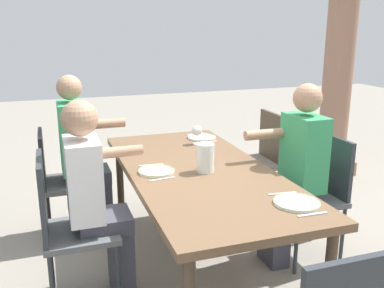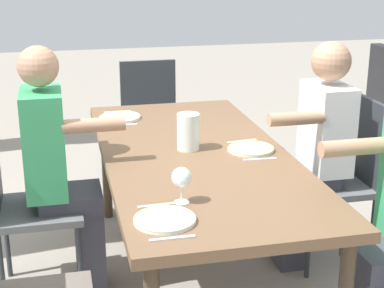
# 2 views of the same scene
# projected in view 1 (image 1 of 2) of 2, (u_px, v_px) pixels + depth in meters

# --- Properties ---
(ground_plane) EXTENTS (16.00, 16.00, 0.00)m
(ground_plane) POSITION_uv_depth(u_px,v_px,m) (198.00, 268.00, 3.11)
(ground_plane) COLOR gray
(dining_table) EXTENTS (2.07, 0.93, 0.75)m
(dining_table) POSITION_uv_depth(u_px,v_px,m) (199.00, 178.00, 2.93)
(dining_table) COLOR brown
(dining_table) RESTS_ON ground
(chair_west_north) EXTENTS (0.44, 0.44, 0.92)m
(chair_west_north) POSITION_uv_depth(u_px,v_px,m) (259.00, 155.00, 3.99)
(chair_west_north) COLOR #6A6158
(chair_west_north) RESTS_ON ground
(chair_west_south) EXTENTS (0.44, 0.44, 0.90)m
(chair_west_south) POSITION_uv_depth(u_px,v_px,m) (60.00, 177.00, 3.44)
(chair_west_south) COLOR #4F4F50
(chair_west_south) RESTS_ON ground
(chair_mid_north) EXTENTS (0.44, 0.44, 0.92)m
(chair_mid_north) POSITION_uv_depth(u_px,v_px,m) (317.00, 189.00, 3.16)
(chair_mid_north) COLOR #5B5E61
(chair_mid_north) RESTS_ON ground
(chair_mid_south) EXTENTS (0.44, 0.44, 0.96)m
(chair_mid_south) POSITION_uv_depth(u_px,v_px,m) (65.00, 222.00, 2.60)
(chair_mid_south) COLOR #5B5E61
(chair_mid_south) RESTS_ON ground
(diner_woman_green) EXTENTS (0.35, 0.49, 1.31)m
(diner_woman_green) POSITION_uv_depth(u_px,v_px,m) (295.00, 170.00, 3.05)
(diner_woman_green) COLOR #3F3F4C
(diner_woman_green) RESTS_ON ground
(diner_man_white) EXTENTS (0.35, 0.49, 1.33)m
(diner_man_white) POSITION_uv_depth(u_px,v_px,m) (82.00, 153.00, 3.44)
(diner_man_white) COLOR #3F3F4C
(diner_man_white) RESTS_ON ground
(diner_guest_third) EXTENTS (0.34, 0.50, 1.28)m
(diner_guest_third) POSITION_uv_depth(u_px,v_px,m) (96.00, 195.00, 2.62)
(diner_guest_third) COLOR #3F3F4C
(diner_guest_third) RESTS_ON ground
(stone_column_near) EXTENTS (0.42, 0.42, 2.83)m
(stone_column_near) POSITION_uv_depth(u_px,v_px,m) (340.00, 53.00, 4.76)
(stone_column_near) COLOR #936B56
(stone_column_near) RESTS_ON ground
(plate_0) EXTENTS (0.24, 0.24, 0.02)m
(plate_0) POSITION_uv_depth(u_px,v_px,m) (202.00, 137.00, 3.70)
(plate_0) COLOR white
(plate_0) RESTS_ON dining_table
(wine_glass_0) EXTENTS (0.08, 0.08, 0.15)m
(wine_glass_0) POSITION_uv_depth(u_px,v_px,m) (197.00, 131.00, 3.50)
(wine_glass_0) COLOR white
(wine_glass_0) RESTS_ON dining_table
(fork_0) EXTENTS (0.02, 0.17, 0.01)m
(fork_0) POSITION_uv_depth(u_px,v_px,m) (196.00, 134.00, 3.84)
(fork_0) COLOR silver
(fork_0) RESTS_ON dining_table
(spoon_0) EXTENTS (0.02, 0.17, 0.01)m
(spoon_0) POSITION_uv_depth(u_px,v_px,m) (208.00, 142.00, 3.57)
(spoon_0) COLOR silver
(spoon_0) RESTS_ON dining_table
(plate_1) EXTENTS (0.24, 0.24, 0.02)m
(plate_1) POSITION_uv_depth(u_px,v_px,m) (156.00, 171.00, 2.85)
(plate_1) COLOR silver
(plate_1) RESTS_ON dining_table
(fork_1) EXTENTS (0.03, 0.17, 0.01)m
(fork_1) POSITION_uv_depth(u_px,v_px,m) (151.00, 165.00, 2.99)
(fork_1) COLOR silver
(fork_1) RESTS_ON dining_table
(spoon_1) EXTENTS (0.04, 0.17, 0.01)m
(spoon_1) POSITION_uv_depth(u_px,v_px,m) (162.00, 179.00, 2.71)
(spoon_1) COLOR silver
(spoon_1) RESTS_ON dining_table
(plate_2) EXTENTS (0.25, 0.25, 0.02)m
(plate_2) POSITION_uv_depth(u_px,v_px,m) (297.00, 202.00, 2.34)
(plate_2) COLOR white
(plate_2) RESTS_ON dining_table
(fork_2) EXTENTS (0.03, 0.17, 0.01)m
(fork_2) POSITION_uv_depth(u_px,v_px,m) (282.00, 194.00, 2.48)
(fork_2) COLOR silver
(fork_2) RESTS_ON dining_table
(spoon_2) EXTENTS (0.02, 0.17, 0.01)m
(spoon_2) POSITION_uv_depth(u_px,v_px,m) (312.00, 214.00, 2.21)
(spoon_2) COLOR silver
(spoon_2) RESTS_ON dining_table
(water_pitcher) EXTENTS (0.12, 0.12, 0.19)m
(water_pitcher) POSITION_uv_depth(u_px,v_px,m) (205.00, 159.00, 2.84)
(water_pitcher) COLOR white
(water_pitcher) RESTS_ON dining_table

